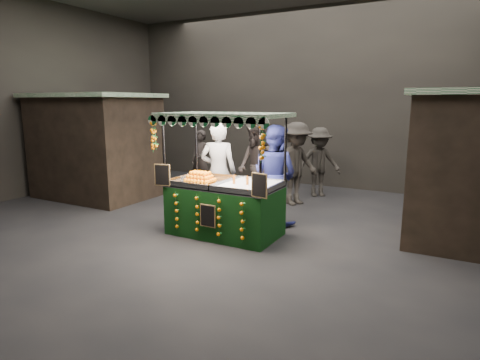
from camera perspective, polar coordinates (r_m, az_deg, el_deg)
The scene contains 13 objects.
ground at distance 7.64m, azimuth -2.00°, elevation -7.31°, with size 12.00×12.00×0.00m, color black.
market_hall at distance 7.32m, azimuth -2.18°, elevation 18.72°, with size 12.10×10.10×5.05m.
neighbour_stall_left at distance 10.91m, azimuth -19.62°, elevation 4.62°, with size 3.00×2.20×2.60m.
juice_stall at distance 7.29m, azimuth -2.24°, elevation -2.59°, with size 2.28×1.34×2.21m.
vendor_grey at distance 8.19m, azimuth -3.08°, elevation 1.16°, with size 0.86×0.72×2.00m.
vendor_blue at distance 7.99m, azimuth 4.91°, elevation 0.75°, with size 1.08×0.92×1.96m.
shopper_0 at distance 11.11m, azimuth -5.56°, elevation 2.79°, with size 0.64×0.45×1.65m.
shopper_1 at distance 9.08m, azimuth 2.24°, elevation 1.89°, with size 1.19×1.13×1.93m.
shopper_2 at distance 11.17m, azimuth 2.64°, elevation 3.18°, with size 1.04×1.03×1.76m.
shopper_3 at distance 10.49m, azimuth 11.10°, elevation 2.49°, with size 1.31×1.21×1.77m.
shopper_4 at distance 11.99m, azimuth -14.92°, elevation 3.56°, with size 0.95×0.65×1.85m.
shopper_6 at distance 12.19m, azimuth 2.30°, elevation 3.40°, with size 0.62×0.69×1.58m.
shopper_7 at distance 9.54m, azimuth 7.94°, elevation 2.28°, with size 1.21×1.44×1.94m.
Camera 1 is at (3.69, -6.24, 2.39)m, focal length 30.22 mm.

